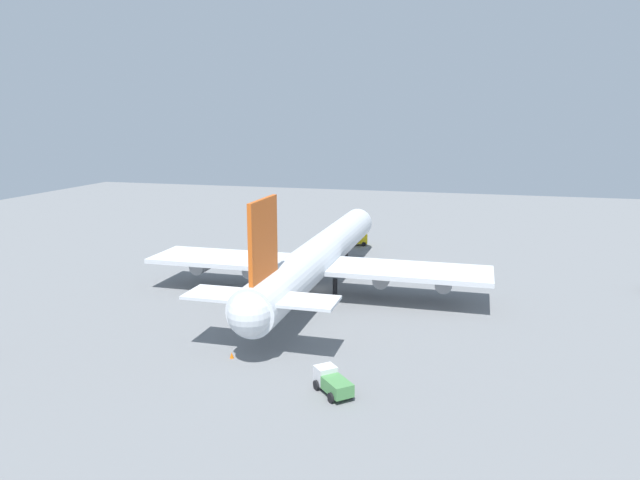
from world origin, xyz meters
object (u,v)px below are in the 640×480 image
safety_cone_nose (340,247)px  safety_cone_tail (232,355)px  pushback_tractor (358,240)px  catering_truck (332,382)px  cargo_airplane (319,256)px

safety_cone_nose → safety_cone_tail: bearing=-178.9°
pushback_tractor → catering_truck: (-67.80, -11.23, -0.06)m
cargo_airplane → safety_cone_nose: cargo_airplane is taller
pushback_tractor → safety_cone_tail: (-62.42, 1.84, -0.89)m
safety_cone_tail → cargo_airplane: bearing=-5.1°
pushback_tractor → catering_truck: pushback_tractor is taller
safety_cone_nose → cargo_airplane: bearing=-173.0°
cargo_airplane → safety_cone_nose: bearing=7.0°
safety_cone_nose → catering_truck: bearing=-167.3°
pushback_tractor → catering_truck: size_ratio=0.87×
catering_truck → safety_cone_nose: 64.68m
safety_cone_tail → catering_truck: bearing=-112.4°
cargo_airplane → safety_cone_tail: bearing=174.9°
catering_truck → safety_cone_tail: catering_truck is taller
pushback_tractor → cargo_airplane: bearing=-178.9°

